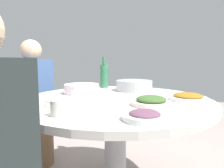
{
  "coord_description": "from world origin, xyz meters",
  "views": [
    {
      "loc": [
        1.31,
        0.35,
        1.01
      ],
      "look_at": [
        -0.13,
        -0.06,
        0.83
      ],
      "focal_mm": 32.33,
      "sensor_mm": 36.0,
      "label": 1
    }
  ],
  "objects_px": {
    "green_bottle": "(104,75)",
    "tea_cup_near": "(58,108)",
    "rice_bowl": "(134,85)",
    "dish_greens": "(151,101)",
    "round_dining_table": "(115,119)",
    "dish_eggplant": "(145,116)",
    "dish_noodles": "(60,101)",
    "diner_right": "(33,87)",
    "tea_cup_far": "(37,106)",
    "dish_stirfry": "(188,97)",
    "stool_for_diner_right": "(35,142)",
    "soup_bowl": "(82,89)"
  },
  "relations": [
    {
      "from": "soup_bowl",
      "to": "dish_noodles",
      "type": "height_order",
      "value": "soup_bowl"
    },
    {
      "from": "soup_bowl",
      "to": "green_bottle",
      "type": "xyz_separation_m",
      "value": [
        -0.38,
        0.06,
        0.08
      ]
    },
    {
      "from": "green_bottle",
      "to": "diner_right",
      "type": "relative_size",
      "value": 0.38
    },
    {
      "from": "dish_greens",
      "to": "dish_stirfry",
      "type": "bearing_deg",
      "value": 133.47
    },
    {
      "from": "soup_bowl",
      "to": "dish_stirfry",
      "type": "height_order",
      "value": "soup_bowl"
    },
    {
      "from": "dish_stirfry",
      "to": "stool_for_diner_right",
      "type": "distance_m",
      "value": 1.48
    },
    {
      "from": "dish_eggplant",
      "to": "stool_for_diner_right",
      "type": "xyz_separation_m",
      "value": [
        -0.74,
        -1.14,
        -0.55
      ]
    },
    {
      "from": "diner_right",
      "to": "dish_greens",
      "type": "bearing_deg",
      "value": 68.94
    },
    {
      "from": "dish_eggplant",
      "to": "stool_for_diner_right",
      "type": "relative_size",
      "value": 0.45
    },
    {
      "from": "dish_greens",
      "to": "tea_cup_far",
      "type": "distance_m",
      "value": 0.62
    },
    {
      "from": "tea_cup_far",
      "to": "round_dining_table",
      "type": "bearing_deg",
      "value": 149.69
    },
    {
      "from": "soup_bowl",
      "to": "stool_for_diner_right",
      "type": "relative_size",
      "value": 0.67
    },
    {
      "from": "soup_bowl",
      "to": "dish_noodles",
      "type": "xyz_separation_m",
      "value": [
        0.38,
        0.03,
        -0.02
      ]
    },
    {
      "from": "dish_greens",
      "to": "tea_cup_far",
      "type": "height_order",
      "value": "tea_cup_far"
    },
    {
      "from": "soup_bowl",
      "to": "green_bottle",
      "type": "relative_size",
      "value": 1.02
    },
    {
      "from": "green_bottle",
      "to": "tea_cup_near",
      "type": "bearing_deg",
      "value": 5.56
    },
    {
      "from": "dish_stirfry",
      "to": "dish_eggplant",
      "type": "bearing_deg",
      "value": -23.33
    },
    {
      "from": "green_bottle",
      "to": "tea_cup_near",
      "type": "height_order",
      "value": "green_bottle"
    },
    {
      "from": "dish_stirfry",
      "to": "tea_cup_near",
      "type": "height_order",
      "value": "tea_cup_near"
    },
    {
      "from": "dish_greens",
      "to": "green_bottle",
      "type": "xyz_separation_m",
      "value": [
        -0.64,
        -0.5,
        0.09
      ]
    },
    {
      "from": "green_bottle",
      "to": "diner_right",
      "type": "bearing_deg",
      "value": -72.29
    },
    {
      "from": "soup_bowl",
      "to": "dish_eggplant",
      "type": "bearing_deg",
      "value": 44.51
    },
    {
      "from": "rice_bowl",
      "to": "dish_greens",
      "type": "bearing_deg",
      "value": 19.79
    },
    {
      "from": "rice_bowl",
      "to": "dish_noodles",
      "type": "bearing_deg",
      "value": -26.86
    },
    {
      "from": "round_dining_table",
      "to": "dish_greens",
      "type": "relative_size",
      "value": 5.51
    },
    {
      "from": "green_bottle",
      "to": "stool_for_diner_right",
      "type": "bearing_deg",
      "value": -72.29
    },
    {
      "from": "dish_greens",
      "to": "tea_cup_near",
      "type": "relative_size",
      "value": 3.13
    },
    {
      "from": "dish_greens",
      "to": "green_bottle",
      "type": "bearing_deg",
      "value": -142.39
    },
    {
      "from": "dish_noodles",
      "to": "dish_greens",
      "type": "xyz_separation_m",
      "value": [
        -0.12,
        0.52,
        0.01
      ]
    },
    {
      "from": "rice_bowl",
      "to": "dish_stirfry",
      "type": "distance_m",
      "value": 0.52
    },
    {
      "from": "round_dining_table",
      "to": "dish_eggplant",
      "type": "distance_m",
      "value": 0.54
    },
    {
      "from": "dish_noodles",
      "to": "soup_bowl",
      "type": "bearing_deg",
      "value": -174.9
    },
    {
      "from": "dish_noodles",
      "to": "diner_right",
      "type": "xyz_separation_m",
      "value": [
        -0.56,
        -0.62,
        -0.01
      ]
    },
    {
      "from": "soup_bowl",
      "to": "diner_right",
      "type": "relative_size",
      "value": 0.39
    },
    {
      "from": "dish_eggplant",
      "to": "green_bottle",
      "type": "relative_size",
      "value": 0.69
    },
    {
      "from": "dish_noodles",
      "to": "tea_cup_near",
      "type": "bearing_deg",
      "value": 28.24
    },
    {
      "from": "dish_eggplant",
      "to": "diner_right",
      "type": "xyz_separation_m",
      "value": [
        -0.74,
        -1.14,
        -0.01
      ]
    },
    {
      "from": "diner_right",
      "to": "stool_for_diner_right",
      "type": "bearing_deg",
      "value": -90.0
    },
    {
      "from": "rice_bowl",
      "to": "stool_for_diner_right",
      "type": "bearing_deg",
      "value": -84.28
    },
    {
      "from": "round_dining_table",
      "to": "stool_for_diner_right",
      "type": "relative_size",
      "value": 2.94
    },
    {
      "from": "round_dining_table",
      "to": "green_bottle",
      "type": "bearing_deg",
      "value": -153.97
    },
    {
      "from": "soup_bowl",
      "to": "green_bottle",
      "type": "height_order",
      "value": "green_bottle"
    },
    {
      "from": "stool_for_diner_right",
      "to": "diner_right",
      "type": "distance_m",
      "value": 0.54
    },
    {
      "from": "dish_noodles",
      "to": "stool_for_diner_right",
      "type": "xyz_separation_m",
      "value": [
        -0.56,
        -0.62,
        -0.55
      ]
    },
    {
      "from": "round_dining_table",
      "to": "dish_greens",
      "type": "bearing_deg",
      "value": 60.11
    },
    {
      "from": "dish_noodles",
      "to": "diner_right",
      "type": "bearing_deg",
      "value": -132.18
    },
    {
      "from": "dish_noodles",
      "to": "tea_cup_far",
      "type": "bearing_deg",
      "value": -1.79
    },
    {
      "from": "rice_bowl",
      "to": "dish_eggplant",
      "type": "relative_size",
      "value": 1.55
    },
    {
      "from": "round_dining_table",
      "to": "tea_cup_far",
      "type": "xyz_separation_m",
      "value": [
        0.47,
        -0.28,
        0.18
      ]
    },
    {
      "from": "green_bottle",
      "to": "tea_cup_near",
      "type": "relative_size",
      "value": 3.89
    }
  ]
}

